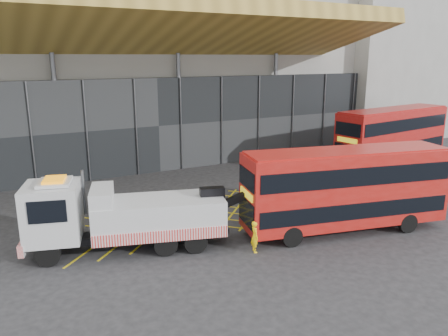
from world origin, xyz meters
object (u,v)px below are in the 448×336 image
bus_towed (345,187)px  bus_second (392,134)px  worker (255,236)px  recovery_truck (120,215)px

bus_towed → bus_second: (15.28, 10.10, 0.22)m
bus_towed → worker: bearing=-167.6°
recovery_truck → bus_second: bearing=30.1°
bus_towed → bus_second: size_ratio=0.93×
recovery_truck → worker: size_ratio=7.01×
bus_towed → recovery_truck: bearing=176.4°
recovery_truck → bus_second: (27.13, 6.61, 0.98)m
bus_second → worker: (-21.21, -10.06, -2.03)m
bus_towed → bus_second: bus_second is taller
bus_towed → worker: 6.21m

